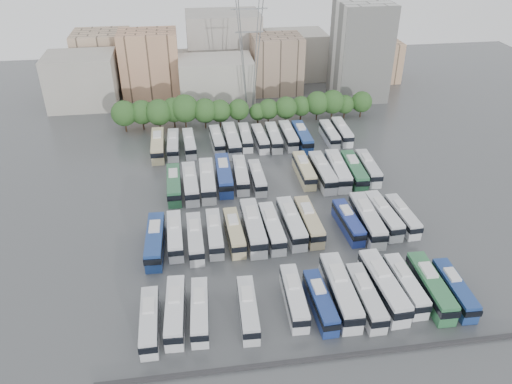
{
  "coord_description": "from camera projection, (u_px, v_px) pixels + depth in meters",
  "views": [
    {
      "loc": [
        -14.57,
        -74.21,
        50.38
      ],
      "look_at": [
        -3.11,
        3.87,
        3.0
      ],
      "focal_mm": 35.0,
      "sensor_mm": 36.0,
      "label": 1
    }
  ],
  "objects": [
    {
      "name": "electricity_pylon",
      "position": [
        249.0,
        42.0,
        123.75
      ],
      "size": [
        9.0,
        6.91,
        33.83
      ],
      "color": "slate",
      "rests_on": "ground"
    },
    {
      "name": "bus_r3_s12",
      "position": [
        329.0,
        134.0,
        117.4
      ],
      "size": [
        2.52,
        11.15,
        3.49
      ],
      "rotation": [
        0.0,
        0.0,
        -0.01
      ],
      "color": "silver",
      "rests_on": "ground"
    },
    {
      "name": "bus_r1_s8",
      "position": [
        309.0,
        221.0,
        85.92
      ],
      "size": [
        2.91,
        12.14,
        3.79
      ],
      "rotation": [
        0.0,
        0.0,
        0.02
      ],
      "color": "tan",
      "rests_on": "ground"
    },
    {
      "name": "bus_r1_s11",
      "position": [
        367.0,
        219.0,
        86.11
      ],
      "size": [
        3.14,
        13.24,
        4.14
      ],
      "rotation": [
        0.0,
        0.0,
        -0.02
      ],
      "color": "silver",
      "rests_on": "ground"
    },
    {
      "name": "bus_r2_s11",
      "position": [
        338.0,
        170.0,
        101.43
      ],
      "size": [
        3.49,
        13.13,
        4.08
      ],
      "rotation": [
        0.0,
        0.0,
        -0.05
      ],
      "color": "silver",
      "rests_on": "ground"
    },
    {
      "name": "bus_r2_s13",
      "position": [
        368.0,
        167.0,
        102.84
      ],
      "size": [
        3.08,
        11.77,
        3.66
      ],
      "rotation": [
        0.0,
        0.0,
        -0.05
      ],
      "color": "silver",
      "rests_on": "ground"
    },
    {
      "name": "bus_r0_s7",
      "position": [
        320.0,
        301.0,
        69.26
      ],
      "size": [
        2.69,
        10.97,
        3.42
      ],
      "rotation": [
        0.0,
        0.0,
        0.03
      ],
      "color": "navy",
      "rests_on": "ground"
    },
    {
      "name": "bus_r1_s0",
      "position": [
        155.0,
        240.0,
        81.02
      ],
      "size": [
        3.11,
        12.48,
        3.89
      ],
      "rotation": [
        0.0,
        0.0,
        -0.03
      ],
      "color": "navy",
      "rests_on": "ground"
    },
    {
      "name": "bus_r2_s12",
      "position": [
        354.0,
        170.0,
        101.39
      ],
      "size": [
        3.33,
        12.8,
        3.98
      ],
      "rotation": [
        0.0,
        0.0,
        -0.04
      ],
      "color": "#2E6B43",
      "rests_on": "ground"
    },
    {
      "name": "apartment_tower",
      "position": [
        361.0,
        51.0,
        137.44
      ],
      "size": [
        14.0,
        14.0,
        26.0
      ],
      "primitive_type": "cube",
      "color": "silver",
      "rests_on": "ground"
    },
    {
      "name": "bus_r0_s4",
      "position": [
        248.0,
        309.0,
        68.07
      ],
      "size": [
        2.77,
        10.86,
        3.38
      ],
      "rotation": [
        0.0,
        0.0,
        -0.04
      ],
      "color": "silver",
      "rests_on": "ground"
    },
    {
      "name": "bus_r0_s13",
      "position": [
        454.0,
        289.0,
        71.41
      ],
      "size": [
        2.71,
        11.03,
        3.44
      ],
      "rotation": [
        0.0,
        0.0,
        -0.03
      ],
      "color": "navy",
      "rests_on": "ground"
    },
    {
      "name": "tree_line",
      "position": [
        233.0,
        108.0,
        123.68
      ],
      "size": [
        65.7,
        7.78,
        8.72
      ],
      "color": "black",
      "rests_on": "ground"
    },
    {
      "name": "bus_r2_s3",
      "position": [
        207.0,
        180.0,
        97.94
      ],
      "size": [
        3.05,
        13.12,
        4.1
      ],
      "rotation": [
        0.0,
        0.0,
        -0.01
      ],
      "color": "silver",
      "rests_on": "ground"
    },
    {
      "name": "bus_r3_s8",
      "position": [
        274.0,
        137.0,
        115.7
      ],
      "size": [
        2.75,
        11.65,
        3.64
      ],
      "rotation": [
        0.0,
        0.0,
        -0.02
      ],
      "color": "silver",
      "rests_on": "ground"
    },
    {
      "name": "bus_r1_s6",
      "position": [
        272.0,
        227.0,
        84.33
      ],
      "size": [
        2.99,
        11.97,
        3.73
      ],
      "rotation": [
        0.0,
        0.0,
        0.03
      ],
      "color": "white",
      "rests_on": "ground"
    },
    {
      "name": "bus_r1_s12",
      "position": [
        383.0,
        215.0,
        87.55
      ],
      "size": [
        3.26,
        12.25,
        3.81
      ],
      "rotation": [
        0.0,
        0.0,
        0.05
      ],
      "color": "silver",
      "rests_on": "ground"
    },
    {
      "name": "bus_r2_s1",
      "position": [
        174.0,
        184.0,
        96.76
      ],
      "size": [
        2.8,
        12.16,
        3.81
      ],
      "rotation": [
        0.0,
        0.0,
        0.01
      ],
      "color": "#2A643F",
      "rests_on": "ground"
    },
    {
      "name": "bus_r1_s4",
      "position": [
        234.0,
        232.0,
        83.43
      ],
      "size": [
        2.86,
        11.28,
        3.51
      ],
      "rotation": [
        0.0,
        0.0,
        0.04
      ],
      "color": "#C1B485",
      "rests_on": "ground"
    },
    {
      "name": "bus_r0_s2",
      "position": [
        200.0,
        311.0,
        67.74
      ],
      "size": [
        2.89,
        10.97,
        3.41
      ],
      "rotation": [
        0.0,
        0.0,
        -0.05
      ],
      "color": "silver",
      "rests_on": "ground"
    },
    {
      "name": "bus_r1_s3",
      "position": [
        215.0,
        233.0,
        83.17
      ],
      "size": [
        2.5,
        11.15,
        3.49
      ],
      "rotation": [
        0.0,
        0.0,
        -0.01
      ],
      "color": "silver",
      "rests_on": "ground"
    },
    {
      "name": "bus_r3_s10",
      "position": [
        302.0,
        136.0,
        115.74
      ],
      "size": [
        2.69,
        12.32,
        3.86
      ],
      "rotation": [
        0.0,
        0.0,
        -0.0
      ],
      "color": "navy",
      "rests_on": "ground"
    },
    {
      "name": "bus_r3_s2",
      "position": [
        189.0,
        143.0,
        113.0
      ],
      "size": [
        2.92,
        11.29,
        3.51
      ],
      "rotation": [
        0.0,
        0.0,
        0.04
      ],
      "color": "silver",
      "rests_on": "ground"
    },
    {
      "name": "bus_r2_s9",
      "position": [
        304.0,
        170.0,
        101.92
      ],
      "size": [
        2.6,
        11.78,
        3.69
      ],
      "rotation": [
        0.0,
        0.0,
        0.0
      ],
      "color": "beige",
      "rests_on": "ground"
    },
    {
      "name": "bus_r2_s5",
      "position": [
        241.0,
        174.0,
        100.3
      ],
      "size": [
        2.95,
        11.89,
        3.71
      ],
      "rotation": [
        0.0,
        0.0,
        -0.03
      ],
      "color": "silver",
      "rests_on": "ground"
    },
    {
      "name": "bus_r2_s2",
      "position": [
        190.0,
        183.0,
        97.08
      ],
      "size": [
        3.09,
        12.55,
        3.91
      ],
      "rotation": [
        0.0,
        0.0,
        0.03
      ],
      "color": "silver",
      "rests_on": "ground"
    },
    {
      "name": "parapet",
      "position": [
        323.0,
        358.0,
        62.58
      ],
      "size": [
        56.0,
        0.5,
        0.5
      ],
      "primitive_type": "cube",
      "color": "#2D2D30",
      "rests_on": "ground"
    },
    {
      "name": "bus_r0_s1",
      "position": [
        175.0,
        311.0,
        67.55
      ],
      "size": [
        3.02,
        11.65,
        3.62
      ],
      "rotation": [
        0.0,
        0.0,
        -0.04
      ],
      "color": "silver",
      "rests_on": "ground"
    },
    {
      "name": "bus_r1_s7",
      "position": [
        291.0,
        222.0,
        85.46
      ],
      "size": [
        3.16,
        12.5,
        3.89
      ],
      "rotation": [
        0.0,
        0.0,
        0.04
      ],
      "color": "silver",
      "rests_on": "ground"
    },
    {
      "name": "bus_r0_s11",
      "position": [
        405.0,
        285.0,
        72.12
      ],
      "size": [
        2.75,
        11.4,
        3.56
      ],
      "rotation": [
        0.0,
        0.0,
        0.02
      ],
      "color": "silver",
      "rests_on": "ground"
    },
    {
      "name": "bus_r0_s10",
      "position": [
        383.0,
        286.0,
        71.48
      ],
      "size": [
        3.46,
        13.36,
        4.16
      ],
      "rotation": [
        0.0,
        0.0,
        0.04
      ],
      "color": "silver",
      "rests_on": "ground"
    },
    {
      "name": "city_buildings",
      "position": [
        208.0,
        61.0,
        146.67
      ],
      "size": [
        102.0,
        35.0,
        20.0
      ],
      "color": "#9E998E",
      "rests_on": "ground"
    },
    {
      "name": "bus_r3_s1",
      "position": [
        173.0,
        144.0,
        112.36
      ],
      "size": [
        2.72,
        11.58,
        3.62
      ],
      "rotation": [
        0.0,
        0.0,
        -0.02
      ],
      "color": "silver",
      "rests_on": "ground"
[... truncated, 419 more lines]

